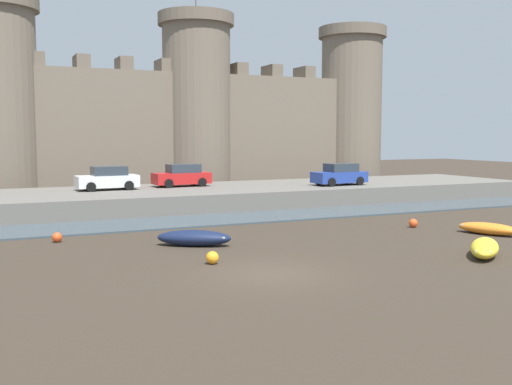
{
  "coord_description": "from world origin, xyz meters",
  "views": [
    {
      "loc": [
        -9.32,
        -19.17,
        5.0
      ],
      "look_at": [
        1.47,
        4.5,
        2.5
      ],
      "focal_mm": 42.0,
      "sensor_mm": 36.0,
      "label": 1
    }
  ],
  "objects_px": {
    "mooring_buoy_near_shore": "(212,258)",
    "car_quay_centre_west": "(340,175)",
    "rowboat_midflat_centre": "(194,238)",
    "car_quay_west": "(182,176)",
    "rowboat_midflat_left": "(489,228)",
    "rowboat_near_channel_left": "(485,247)",
    "mooring_buoy_mid_mud": "(413,223)",
    "car_quay_east": "(108,179)",
    "mooring_buoy_off_centre": "(57,237)"
  },
  "relations": [
    {
      "from": "car_quay_centre_west",
      "to": "car_quay_east",
      "type": "bearing_deg",
      "value": 169.25
    },
    {
      "from": "mooring_buoy_off_centre",
      "to": "car_quay_centre_west",
      "type": "bearing_deg",
      "value": 22.81
    },
    {
      "from": "mooring_buoy_off_centre",
      "to": "car_quay_west",
      "type": "bearing_deg",
      "value": 51.47
    },
    {
      "from": "car_quay_west",
      "to": "rowboat_midflat_centre",
      "type": "bearing_deg",
      "value": -105.71
    },
    {
      "from": "mooring_buoy_near_shore",
      "to": "car_quay_west",
      "type": "bearing_deg",
      "value": 75.68
    },
    {
      "from": "rowboat_midflat_centre",
      "to": "mooring_buoy_off_centre",
      "type": "relative_size",
      "value": 7.46
    },
    {
      "from": "mooring_buoy_off_centre",
      "to": "car_quay_east",
      "type": "distance_m",
      "value": 13.03
    },
    {
      "from": "rowboat_midflat_centre",
      "to": "rowboat_midflat_left",
      "type": "height_order",
      "value": "rowboat_midflat_centre"
    },
    {
      "from": "rowboat_midflat_centre",
      "to": "car_quay_centre_west",
      "type": "bearing_deg",
      "value": 38.54
    },
    {
      "from": "mooring_buoy_mid_mud",
      "to": "car_quay_east",
      "type": "relative_size",
      "value": 0.11
    },
    {
      "from": "rowboat_midflat_left",
      "to": "car_quay_centre_west",
      "type": "relative_size",
      "value": 0.78
    },
    {
      "from": "mooring_buoy_mid_mud",
      "to": "rowboat_near_channel_left",
      "type": "bearing_deg",
      "value": -107.85
    },
    {
      "from": "rowboat_midflat_left",
      "to": "car_quay_east",
      "type": "height_order",
      "value": "car_quay_east"
    },
    {
      "from": "mooring_buoy_off_centre",
      "to": "rowboat_near_channel_left",
      "type": "bearing_deg",
      "value": -34.42
    },
    {
      "from": "rowboat_midflat_left",
      "to": "rowboat_near_channel_left",
      "type": "xyz_separation_m",
      "value": [
        -4.35,
        -4.03,
        0.06
      ]
    },
    {
      "from": "car_quay_west",
      "to": "car_quay_centre_west",
      "type": "height_order",
      "value": "same"
    },
    {
      "from": "rowboat_near_channel_left",
      "to": "mooring_buoy_mid_mud",
      "type": "height_order",
      "value": "rowboat_near_channel_left"
    },
    {
      "from": "mooring_buoy_mid_mud",
      "to": "car_quay_east",
      "type": "height_order",
      "value": "car_quay_east"
    },
    {
      "from": "mooring_buoy_off_centre",
      "to": "mooring_buoy_near_shore",
      "type": "xyz_separation_m",
      "value": [
        4.96,
        -7.47,
        0.02
      ]
    },
    {
      "from": "rowboat_midflat_centre",
      "to": "car_quay_centre_west",
      "type": "height_order",
      "value": "car_quay_centre_west"
    },
    {
      "from": "rowboat_midflat_left",
      "to": "mooring_buoy_off_centre",
      "type": "height_order",
      "value": "rowboat_midflat_left"
    },
    {
      "from": "rowboat_midflat_centre",
      "to": "rowboat_midflat_left",
      "type": "bearing_deg",
      "value": -12.42
    },
    {
      "from": "rowboat_midflat_left",
      "to": "car_quay_centre_west",
      "type": "xyz_separation_m",
      "value": [
        1.11,
        15.64,
        1.74
      ]
    },
    {
      "from": "mooring_buoy_near_shore",
      "to": "car_quay_west",
      "type": "relative_size",
      "value": 0.12
    },
    {
      "from": "rowboat_midflat_left",
      "to": "mooring_buoy_near_shore",
      "type": "bearing_deg",
      "value": -177.22
    },
    {
      "from": "car_quay_east",
      "to": "car_quay_centre_west",
      "type": "xyz_separation_m",
      "value": [
        16.52,
        -3.14,
        0.0
      ]
    },
    {
      "from": "rowboat_midflat_left",
      "to": "car_quay_west",
      "type": "xyz_separation_m",
      "value": [
        -9.95,
        19.43,
        1.74
      ]
    },
    {
      "from": "rowboat_midflat_centre",
      "to": "car_quay_east",
      "type": "bearing_deg",
      "value": 93.3
    },
    {
      "from": "rowboat_midflat_left",
      "to": "mooring_buoy_near_shore",
      "type": "xyz_separation_m",
      "value": [
        -15.1,
        -0.73,
        -0.06
      ]
    },
    {
      "from": "rowboat_near_channel_left",
      "to": "car_quay_east",
      "type": "relative_size",
      "value": 0.77
    },
    {
      "from": "mooring_buoy_near_shore",
      "to": "car_quay_east",
      "type": "bearing_deg",
      "value": 90.93
    },
    {
      "from": "mooring_buoy_off_centre",
      "to": "car_quay_centre_west",
      "type": "height_order",
      "value": "car_quay_centre_west"
    },
    {
      "from": "mooring_buoy_near_shore",
      "to": "car_quay_centre_west",
      "type": "distance_m",
      "value": 23.11
    },
    {
      "from": "mooring_buoy_mid_mud",
      "to": "car_quay_centre_west",
      "type": "distance_m",
      "value": 12.72
    },
    {
      "from": "mooring_buoy_mid_mud",
      "to": "car_quay_west",
      "type": "height_order",
      "value": "car_quay_west"
    },
    {
      "from": "mooring_buoy_off_centre",
      "to": "car_quay_west",
      "type": "xyz_separation_m",
      "value": [
        10.1,
        12.69,
        1.82
      ]
    },
    {
      "from": "mooring_buoy_mid_mud",
      "to": "car_quay_centre_west",
      "type": "xyz_separation_m",
      "value": [
        3.05,
        12.22,
        1.81
      ]
    },
    {
      "from": "car_quay_west",
      "to": "car_quay_centre_west",
      "type": "bearing_deg",
      "value": -18.9
    },
    {
      "from": "mooring_buoy_mid_mud",
      "to": "car_quay_west",
      "type": "xyz_separation_m",
      "value": [
        -8.01,
        16.0,
        1.81
      ]
    },
    {
      "from": "mooring_buoy_off_centre",
      "to": "car_quay_east",
      "type": "height_order",
      "value": "car_quay_east"
    },
    {
      "from": "car_quay_west",
      "to": "car_quay_centre_west",
      "type": "distance_m",
      "value": 11.69
    },
    {
      "from": "car_quay_east",
      "to": "car_quay_centre_west",
      "type": "distance_m",
      "value": 16.82
    },
    {
      "from": "car_quay_centre_west",
      "to": "rowboat_midflat_left",
      "type": "bearing_deg",
      "value": -94.05
    },
    {
      "from": "rowboat_midflat_left",
      "to": "mooring_buoy_off_centre",
      "type": "relative_size",
      "value": 7.06
    },
    {
      "from": "car_quay_west",
      "to": "car_quay_centre_west",
      "type": "xyz_separation_m",
      "value": [
        11.06,
        -3.79,
        0.0
      ]
    },
    {
      "from": "mooring_buoy_off_centre",
      "to": "car_quay_centre_west",
      "type": "distance_m",
      "value": 23.03
    },
    {
      "from": "car_quay_east",
      "to": "rowboat_near_channel_left",
      "type": "bearing_deg",
      "value": -64.11
    },
    {
      "from": "car_quay_west",
      "to": "mooring_buoy_near_shore",
      "type": "bearing_deg",
      "value": -104.32
    },
    {
      "from": "mooring_buoy_near_shore",
      "to": "car_quay_west",
      "type": "height_order",
      "value": "car_quay_west"
    },
    {
      "from": "rowboat_midflat_centre",
      "to": "car_quay_centre_west",
      "type": "distance_m",
      "value": 20.05
    }
  ]
}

